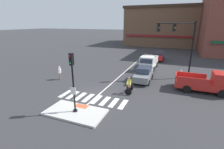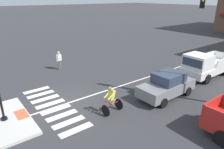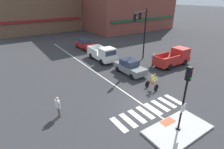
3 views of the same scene
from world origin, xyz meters
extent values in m
plane|color=#333335|center=(0.00, 0.00, 0.00)|extent=(300.00, 300.00, 0.00)
cube|color=beige|center=(0.00, -3.41, 0.07)|extent=(4.51, 2.42, 0.15)
cube|color=#DB5B38|center=(0.00, -2.55, 0.15)|extent=(1.10, 0.60, 0.01)
cylinder|color=black|center=(0.00, -3.41, 0.21)|extent=(0.32, 0.32, 0.12)
cube|color=silver|center=(-2.93, -0.74, 0.00)|extent=(0.44, 1.80, 0.01)
cube|color=silver|center=(-2.09, -0.74, 0.00)|extent=(0.44, 1.80, 0.01)
cube|color=silver|center=(-1.25, -0.74, 0.00)|extent=(0.44, 1.80, 0.01)
cube|color=silver|center=(-0.42, -0.74, 0.00)|extent=(0.44, 1.80, 0.01)
cube|color=silver|center=(0.42, -0.74, 0.00)|extent=(0.44, 1.80, 0.01)
cube|color=silver|center=(1.25, -0.74, 0.00)|extent=(0.44, 1.80, 0.01)
cube|color=silver|center=(2.09, -0.74, 0.00)|extent=(0.44, 1.80, 0.01)
cube|color=silver|center=(2.93, -0.74, 0.00)|extent=(0.44, 1.80, 0.01)
cube|color=silver|center=(0.16, 10.00, 0.00)|extent=(0.14, 28.00, 0.01)
cube|color=black|center=(4.43, 6.61, 6.02)|extent=(0.38, 0.39, 0.80)
sphere|color=gold|center=(4.52, 6.46, 6.02)|extent=(0.12, 0.12, 0.12)
cube|color=slate|center=(3.28, 5.73, 0.65)|extent=(1.74, 4.12, 0.70)
cube|color=#2D384C|center=(3.28, 5.88, 1.32)|extent=(1.50, 1.91, 0.64)
cylinder|color=black|center=(4.13, 4.47, 0.30)|extent=(0.19, 0.60, 0.60)
cylinder|color=black|center=(2.46, 4.45, 0.30)|extent=(0.19, 0.60, 0.60)
cylinder|color=black|center=(4.11, 7.01, 0.30)|extent=(0.19, 0.60, 0.60)
cylinder|color=black|center=(2.44, 7.00, 0.30)|extent=(0.19, 0.60, 0.60)
cube|color=red|center=(6.81, 4.75, 1.28)|extent=(0.11, 1.80, 0.60)
cylinder|color=black|center=(7.91, 3.84, 0.38)|extent=(0.76, 0.24, 0.76)
cube|color=white|center=(2.93, 11.51, 0.68)|extent=(1.96, 5.12, 0.60)
cube|color=white|center=(2.91, 9.91, 1.53)|extent=(1.82, 1.72, 1.10)
cube|color=#2D384C|center=(2.90, 9.08, 1.61)|extent=(1.62, 0.10, 0.60)
cube|color=white|center=(2.05, 12.54, 1.28)|extent=(0.15, 2.81, 0.60)
cube|color=white|center=(2.96, 14.01, 1.28)|extent=(1.80, 0.12, 0.60)
cylinder|color=black|center=(3.82, 9.92, 0.38)|extent=(0.25, 0.76, 0.76)
cylinder|color=black|center=(2.00, 9.94, 0.38)|extent=(0.25, 0.76, 0.76)
cylinder|color=black|center=(2.04, 12.92, 0.38)|extent=(0.25, 0.76, 0.76)
cylinder|color=black|center=(2.78, 1.18, 0.33)|extent=(0.66, 0.12, 0.66)
cylinder|color=black|center=(2.66, 2.22, 0.33)|extent=(0.66, 0.12, 0.66)
cylinder|color=#B21E1E|center=(2.72, 1.70, 0.55)|extent=(0.16, 0.89, 0.05)
cylinder|color=#B21E1E|center=(2.70, 1.88, 0.73)|extent=(0.04, 0.04, 0.30)
cylinder|color=#B21E1E|center=(2.78, 1.22, 0.85)|extent=(0.44, 0.09, 0.04)
cylinder|color=#6B6051|center=(2.80, 1.73, 0.73)|extent=(0.17, 0.41, 0.33)
cylinder|color=#6B6051|center=(2.64, 1.71, 0.73)|extent=(0.17, 0.41, 0.33)
cube|color=#DBD64C|center=(2.73, 1.62, 1.16)|extent=(0.38, 0.42, 0.60)
sphere|color=#936B4C|center=(2.74, 1.50, 1.57)|extent=(0.22, 0.22, 0.22)
cylinder|color=#DBD64C|center=(2.91, 1.46, 1.16)|extent=(0.13, 0.46, 0.31)
cylinder|color=#DBD64C|center=(2.59, 1.42, 1.16)|extent=(0.13, 0.46, 0.31)
cylinder|color=#6B6051|center=(-6.09, 2.53, 0.41)|extent=(0.12, 0.12, 0.82)
cylinder|color=#6B6051|center=(-6.05, 2.38, 0.41)|extent=(0.12, 0.12, 0.82)
cube|color=silver|center=(-6.07, 2.45, 1.12)|extent=(0.29, 0.40, 0.60)
cylinder|color=silver|center=(-6.12, 2.68, 1.07)|extent=(0.09, 0.09, 0.56)
cylinder|color=silver|center=(-6.02, 2.23, 1.07)|extent=(0.09, 0.09, 0.56)
sphere|color=beige|center=(-6.07, 2.45, 1.56)|extent=(0.22, 0.22, 0.22)
camera|label=1|loc=(6.67, -12.59, 6.53)|focal=26.37mm
camera|label=2|loc=(10.81, -4.57, 6.24)|focal=32.92mm
camera|label=3|loc=(-8.74, -8.58, 8.24)|focal=28.16mm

